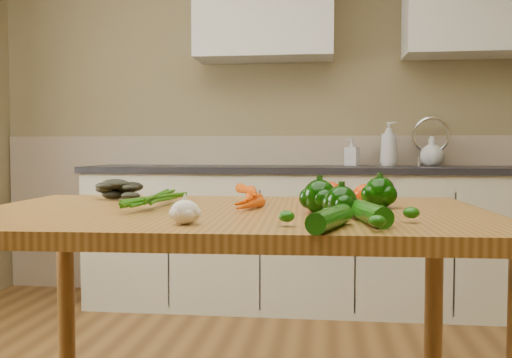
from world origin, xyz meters
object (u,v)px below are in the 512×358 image
Objects in this scene: pepper_a at (320,197)px; tomato_c at (365,195)px; pepper_c at (341,202)px; zucchini_b at (330,219)px; table at (230,240)px; carrot_bunch at (219,195)px; soap_bottle_b at (352,152)px; tomato_b at (331,193)px; pepper_b at (380,193)px; garlic_bulb at (185,212)px; zucchini_a at (370,213)px; soap_bottle_c at (432,151)px; soap_bottle_a at (389,144)px; tomato_a at (315,195)px; leafy_greens at (118,185)px.

tomato_c is (0.14, 0.21, -0.01)m from pepper_a.
zucchini_b is (-0.03, -0.23, -0.02)m from pepper_c.
carrot_bunch is (-0.04, 0.07, 0.13)m from table.
table is 0.31m from pepper_a.
tomato_b is at bearing 15.74° from soap_bottle_b.
pepper_b is 0.20m from tomato_b.
garlic_bulb reaches higher than table.
zucchini_a is at bearing 48.91° from zucchini_b.
zucchini_a is at bearing 117.27° from soap_bottle_c.
zucchini_a is at bearing -39.95° from carrot_bunch.
soap_bottle_a is 2.01m from pepper_b.
tomato_c reaches higher than table.
zucchini_b is at bearing -131.09° from zucchini_a.
soap_bottle_c is 2.63m from garlic_bulb.
soap_bottle_b is at bearing 115.32° from soap_bottle_a.
pepper_c reaches higher than tomato_c.
tomato_b is (0.30, 0.23, 0.13)m from table.
table is at bearing -160.41° from tomato_c.
soap_bottle_b reaches higher than pepper_a.
pepper_a reaches higher than zucchini_a.
pepper_b reaches higher than zucchini_a.
garlic_bulb is 0.42m from pepper_c.
soap_bottle_c reaches higher than pepper_a.
pepper_c is at bearing 25.93° from garlic_bulb.
carrot_bunch reaches higher than garlic_bulb.
soap_bottle_b is 2.49m from garlic_bulb.
tomato_b is (-0.15, -1.86, -0.13)m from soap_bottle_b.
pepper_c is (0.06, -0.10, -0.01)m from pepper_a.
soap_bottle_c is 2.25m from pepper_a.
soap_bottle_c is at bearing 74.22° from pepper_c.
tomato_a is 0.34× the size of zucchini_b.
carrot_bunch is at bearing 157.44° from pepper_a.
soap_bottle_c reaches higher than table.
garlic_bulb is (-0.01, -0.41, -0.01)m from carrot_bunch.
zucchini_b is at bearing -85.02° from pepper_a.
tomato_b reaches higher than garlic_bulb.
carrot_bunch is at bearing -175.77° from soap_bottle_a.
carrot_bunch is 4.05× the size of garlic_bulb.
leafy_greens is at bearing 150.51° from carrot_bunch.
tomato_b is (0.36, 0.58, 0.01)m from garlic_bulb.
soap_bottle_c is at bearing 63.05° from table.
leafy_greens is 0.88m from tomato_c.
carrot_bunch is at bearing 104.16° from soap_bottle_c.
tomato_c is 0.37× the size of zucchini_a.
table is 8.83× the size of soap_bottle_b.
pepper_b reaches higher than tomato_a.
soap_bottle_c is at bearing 61.31° from carrot_bunch.
tomato_a is at bearing 94.69° from zucchini_b.
pepper_c is (0.38, 0.19, 0.01)m from garlic_bulb.
soap_bottle_c is at bearing 51.80° from leafy_greens.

